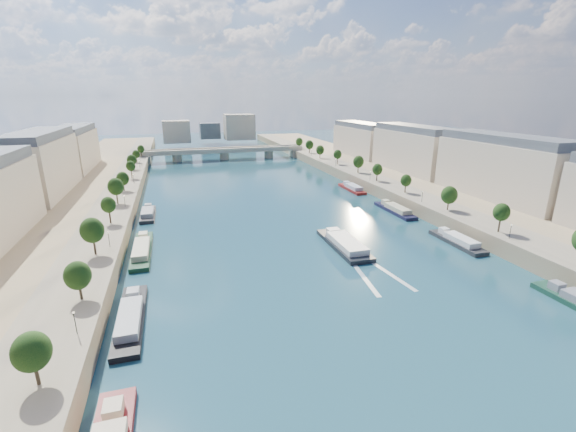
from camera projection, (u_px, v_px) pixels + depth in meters
ground at (275, 216)px, 143.79m from camera, size 700.00×700.00×0.00m
quay_left at (58, 228)px, 123.32m from camera, size 44.00×520.00×5.00m
quay_right at (439, 196)px, 162.76m from camera, size 44.00×520.00×5.00m
pave_left at (108, 216)px, 126.66m from camera, size 14.00×520.00×0.10m
pave_right at (409, 192)px, 157.89m from camera, size 14.00×520.00×0.10m
trees_left at (113, 198)px, 127.41m from camera, size 4.80×268.80×8.26m
trees_right at (393, 175)px, 164.86m from camera, size 4.80×268.80×8.26m
lamps_left at (118, 216)px, 117.94m from camera, size 0.36×200.36×4.28m
lamps_right at (393, 184)px, 160.41m from camera, size 0.36×200.36×4.28m
buildings_left at (16, 180)px, 126.55m from camera, size 16.00×226.00×23.20m
buildings_right at (450, 157)px, 173.12m from camera, size 16.00×226.00×23.20m
skyline at (215, 129)px, 340.92m from camera, size 79.00×42.00×22.00m
bridge at (224, 152)px, 269.05m from camera, size 112.00×12.00×8.15m
tour_barge at (344, 244)px, 113.63m from camera, size 7.79×26.25×3.67m
wake at (371, 271)px, 98.70m from camera, size 10.76×25.97×0.04m
moored_barges_left at (132, 309)px, 79.47m from camera, size 5.00×153.52×3.60m
moored_barges_right at (458, 242)px, 115.83m from camera, size 5.00×164.42×3.60m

